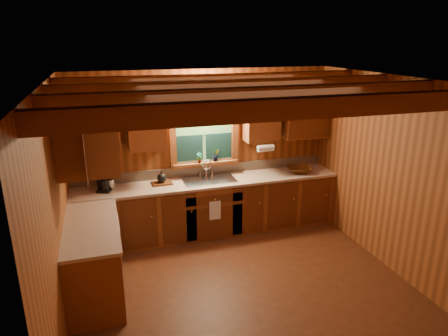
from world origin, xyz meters
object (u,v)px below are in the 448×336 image
at_px(sink, 209,183).
at_px(coffee_maker, 104,179).
at_px(wicker_basket, 299,169).
at_px(cutting_board, 162,183).

height_order(sink, coffee_maker, coffee_maker).
bearing_deg(wicker_basket, sink, 177.38).
distance_m(sink, wicker_basket, 1.55).
relative_size(sink, cutting_board, 2.71).
bearing_deg(sink, cutting_board, 176.20).
bearing_deg(coffee_maker, cutting_board, 21.70).
bearing_deg(cutting_board, wicker_basket, -5.64).
distance_m(sink, cutting_board, 0.74).
bearing_deg(cutting_board, sink, -6.44).
relative_size(sink, wicker_basket, 2.01).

